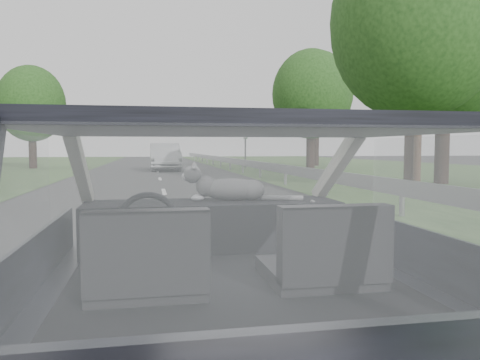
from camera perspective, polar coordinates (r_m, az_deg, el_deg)
name	(u,v)px	position (r m, az deg, el deg)	size (l,w,h in m)	color
subject_car	(229,269)	(2.40, -1.34, -10.85)	(1.80, 4.00, 1.45)	black
dashboard	(213,225)	(2.98, -3.34, -5.48)	(1.58, 0.45, 0.30)	black
driver_seat	(147,256)	(2.05, -11.21, -9.02)	(0.50, 0.72, 0.42)	black
passenger_seat	(326,248)	(2.19, 10.40, -8.16)	(0.50, 0.72, 0.42)	black
steering_wheel	(148,223)	(2.65, -11.14, -5.19)	(0.36, 0.36, 0.04)	black
cat	(232,188)	(3.00, -1.04, -0.95)	(0.55, 0.17, 0.25)	gray
guardrail	(322,175)	(13.17, 10.01, 0.58)	(0.05, 90.00, 0.32)	gray
other_car	(165,157)	(28.25, -9.13, 2.82)	(1.95, 4.93, 1.62)	#B0B2B5
highway_sign	(245,149)	(30.09, 0.65, 3.79)	(0.10, 1.01, 2.52)	#146524
utility_pole	(419,74)	(15.75, 21.02, 11.98)	(0.23, 0.23, 7.22)	brown
tree_0	(415,62)	(16.19, 20.55, 13.36)	(5.36, 5.36, 8.12)	#1B3F16
tree_1	(444,76)	(19.09, 23.63, 11.58)	(5.26, 5.26, 7.97)	#1B3F16
tree_2	(311,112)	(28.03, 8.63, 8.22)	(4.55, 4.55, 6.90)	#1B3F16
tree_3	(316,110)	(35.60, 9.23, 8.42)	(5.48, 5.48, 8.30)	#1B3F16
tree_6	(32,119)	(33.12, -24.05, 6.84)	(4.24, 4.24, 6.42)	#1B3F16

